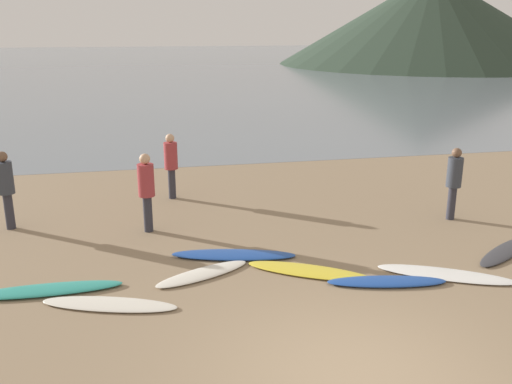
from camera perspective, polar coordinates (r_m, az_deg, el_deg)
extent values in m
cube|color=#8C7559|center=(16.78, -2.32, 0.88)|extent=(120.00, 120.00, 0.20)
cube|color=slate|center=(68.01, -9.57, 12.81)|extent=(140.00, 100.00, 0.01)
cone|color=#28382B|center=(68.79, 17.42, 16.48)|extent=(34.08, 34.08, 9.91)
ellipsoid|color=teal|center=(10.57, -20.69, -9.32)|extent=(2.65, 0.54, 0.09)
ellipsoid|color=silver|center=(9.79, -14.72, -11.00)|extent=(2.36, 1.20, 0.06)
ellipsoid|color=silver|center=(10.58, -5.45, -8.28)|extent=(1.97, 1.25, 0.07)
ellipsoid|color=#1E479E|center=(11.32, -2.30, -6.41)|extent=(2.56, 1.11, 0.09)
ellipsoid|color=yellow|center=(10.69, 5.39, -8.01)|extent=(2.36, 1.68, 0.07)
ellipsoid|color=#1E479E|center=(10.48, 13.18, -8.87)|extent=(2.21, 0.85, 0.09)
ellipsoid|color=white|center=(11.09, 18.78, -7.95)|extent=(2.47, 1.69, 0.06)
ellipsoid|color=#333338|center=(12.58, 24.04, -5.55)|extent=(2.03, 1.56, 0.07)
cylinder|color=#2D2D38|center=(15.08, -8.56, 0.86)|extent=(0.19, 0.19, 0.81)
cylinder|color=#9E3338|center=(14.89, -8.69, 3.67)|extent=(0.35, 0.35, 0.71)
sphere|color=tan|center=(14.79, -8.77, 5.44)|extent=(0.23, 0.23, 0.23)
cylinder|color=#2D2D38|center=(12.77, -10.96, -2.18)|extent=(0.20, 0.20, 0.83)
cylinder|color=#9E3338|center=(12.54, -11.15, 1.19)|extent=(0.36, 0.36, 0.73)
sphere|color=tan|center=(12.42, -11.28, 3.32)|extent=(0.24, 0.24, 0.24)
cylinder|color=#2D2D38|center=(14.11, 19.30, -1.05)|extent=(0.19, 0.19, 0.81)
cylinder|color=#333842|center=(13.91, 19.60, 1.91)|extent=(0.35, 0.35, 0.70)
sphere|color=brown|center=(13.81, 19.79, 3.78)|extent=(0.23, 0.23, 0.23)
cylinder|color=#2D2D38|center=(13.87, -23.85, -1.80)|extent=(0.20, 0.20, 0.84)
cylinder|color=#333842|center=(13.66, -24.24, 1.32)|extent=(0.36, 0.36, 0.73)
sphere|color=brown|center=(13.56, -24.48, 3.29)|extent=(0.24, 0.24, 0.24)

